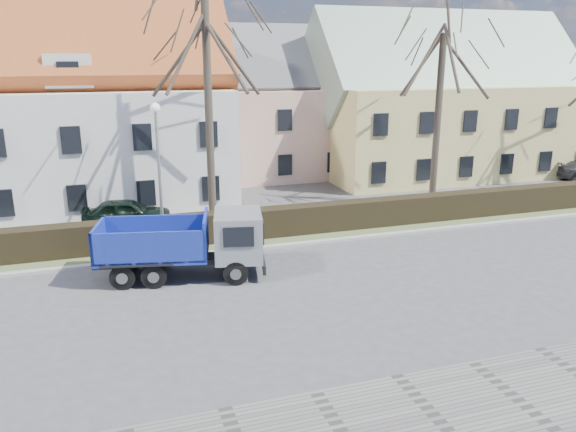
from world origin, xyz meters
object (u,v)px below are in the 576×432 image
object	(u,v)px
cart_frame	(94,262)
parked_car_a	(127,213)
dump_truck	(176,245)
streetlight	(159,173)

from	to	relation	value
cart_frame	parked_car_a	size ratio (longest dim) A/B	0.18
dump_truck	cart_frame	bearing A→B (deg)	162.62
streetlight	parked_car_a	distance (m)	3.78
streetlight	cart_frame	bearing A→B (deg)	-136.30
parked_car_a	streetlight	bearing A→B (deg)	-144.05
dump_truck	parked_car_a	distance (m)	7.20
dump_truck	streetlight	bearing A→B (deg)	102.71
cart_frame	streetlight	bearing A→B (deg)	43.70
dump_truck	cart_frame	size ratio (longest dim) A/B	8.61
cart_frame	dump_truck	bearing A→B (deg)	-29.49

